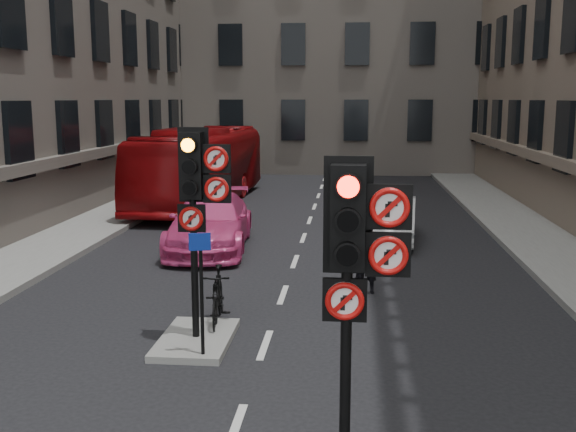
% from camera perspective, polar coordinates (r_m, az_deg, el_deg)
% --- Properties ---
extents(pavement_left, '(3.00, 50.00, 0.16)m').
position_cam_1_polar(pavement_left, '(20.27, -19.90, -2.29)').
color(pavement_left, gray).
rests_on(pavement_left, ground).
extents(pavement_right, '(3.00, 50.00, 0.16)m').
position_cam_1_polar(pavement_right, '(19.22, 22.81, -3.13)').
color(pavement_right, gray).
rests_on(pavement_right, ground).
extents(centre_island, '(1.20, 2.00, 0.12)m').
position_cam_1_polar(centre_island, '(11.92, -7.78, -10.30)').
color(centre_island, gray).
rests_on(centre_island, ground).
extents(building_far, '(30.00, 14.00, 20.00)m').
position_cam_1_polar(building_far, '(44.29, 3.73, 17.48)').
color(building_far, '#676057').
rests_on(building_far, ground).
extents(signal_near, '(0.91, 0.40, 3.58)m').
position_cam_1_polar(signal_near, '(7.05, 5.75, -3.08)').
color(signal_near, black).
rests_on(signal_near, ground).
extents(signal_far, '(0.91, 0.40, 3.58)m').
position_cam_1_polar(signal_far, '(11.26, -7.68, 2.38)').
color(signal_far, black).
rests_on(signal_far, centre_island).
extents(car_silver, '(1.58, 3.79, 1.28)m').
position_cam_1_polar(car_silver, '(18.72, -7.07, -0.99)').
color(car_silver, '#93959A').
rests_on(car_silver, ground).
extents(car_white, '(1.68, 3.93, 1.26)m').
position_cam_1_polar(car_white, '(20.11, 8.80, -0.30)').
color(car_white, silver).
rests_on(car_white, ground).
extents(car_pink, '(2.52, 5.31, 1.50)m').
position_cam_1_polar(car_pink, '(18.88, -6.59, -0.56)').
color(car_pink, '#DD4185').
rests_on(car_pink, ground).
extents(bus_red, '(3.26, 11.03, 3.03)m').
position_cam_1_polar(bus_red, '(26.82, -7.37, 4.18)').
color(bus_red, maroon).
rests_on(bus_red, ground).
extents(motorcycle, '(0.70, 1.82, 1.06)m').
position_cam_1_polar(motorcycle, '(12.66, -5.99, -6.80)').
color(motorcycle, black).
rests_on(motorcycle, ground).
extents(motorcyclist, '(0.63, 0.46, 1.59)m').
position_cam_1_polar(motorcyclist, '(14.57, 6.56, -3.50)').
color(motorcyclist, black).
rests_on(motorcyclist, ground).
extents(info_sign, '(0.34, 0.14, 1.99)m').
position_cam_1_polar(info_sign, '(10.69, -7.37, -5.12)').
color(info_sign, black).
rests_on(info_sign, centre_island).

